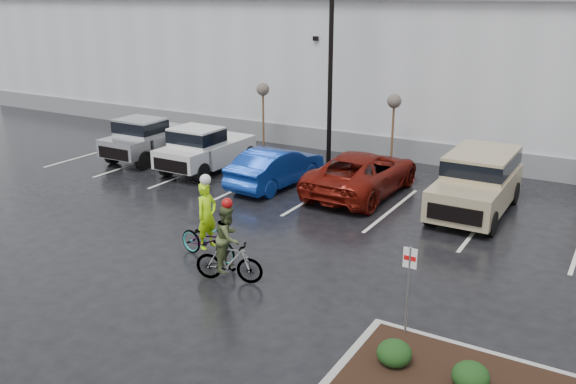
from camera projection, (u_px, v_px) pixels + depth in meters
The scene contains 16 objects.
ground at pixel (253, 302), 14.89m from camera, with size 120.00×120.00×0.00m, color black.
warehouse at pixel (484, 64), 31.79m from camera, with size 60.50×15.50×7.20m.
wooded_ridge at pixel (550, 46), 50.87m from camera, with size 80.00×25.00×6.00m, color #253D19.
lamppost at pixel (331, 32), 24.89m from camera, with size 0.50×1.00×9.22m.
sapling_west at pixel (263, 93), 28.55m from camera, with size 0.60×0.60×3.20m.
sapling_mid at pixel (394, 105), 25.43m from camera, with size 0.60×0.60×3.20m.
shrub_a at pixel (394, 353), 12.02m from camera, with size 0.70×0.70×0.52m, color black.
shrub_b at pixel (471, 376), 11.30m from camera, with size 0.70×0.70×0.52m, color black.
fire_lane_sign at pixel (408, 282), 12.79m from camera, with size 0.30×0.05×2.20m.
pickup_silver at pixel (155, 136), 27.69m from camera, with size 2.10×5.20×1.96m, color #B7BABF, non-canonical shape.
pickup_white at pixel (210, 146), 25.89m from camera, with size 2.10×5.20×1.96m, color silver, non-canonical shape.
car_blue at pixel (276, 167), 23.64m from camera, with size 1.61×4.63×1.53m, color #0D3297.
car_red at pixel (362, 173), 22.72m from camera, with size 2.66×5.78×1.61m, color #671009.
suv_tan at pixel (476, 184), 20.57m from camera, with size 2.20×5.10×2.06m, color tan, non-canonical shape.
cyclist_hivis at pixel (208, 233), 17.09m from camera, with size 2.13×0.98×2.49m.
cyclist_olive at pixel (229, 251), 15.71m from camera, with size 1.84×0.98×2.29m.
Camera 1 is at (7.46, -11.07, 7.17)m, focal length 38.00 mm.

